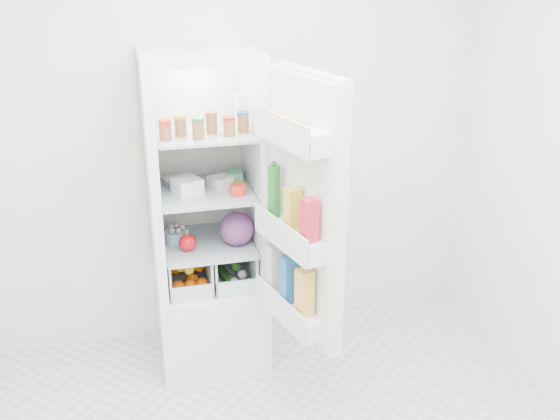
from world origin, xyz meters
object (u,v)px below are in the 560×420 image
object	(u,v)px
refrigerator	(207,250)
mushroom_bowl	(177,236)
fridge_door	(301,216)
red_cabbage	(237,228)

from	to	relation	value
refrigerator	mushroom_bowl	bearing A→B (deg)	-175.99
refrigerator	mushroom_bowl	size ratio (longest dim) A/B	12.93
refrigerator	fridge_door	size ratio (longest dim) A/B	1.38
red_cabbage	mushroom_bowl	xyz separation A→B (m)	(-0.32, 0.12, -0.06)
refrigerator	fridge_door	bearing A→B (deg)	-59.09
red_cabbage	fridge_door	distance (m)	0.60
mushroom_bowl	fridge_door	distance (m)	0.88
red_cabbage	fridge_door	size ratio (longest dim) A/B	0.14
mushroom_bowl	red_cabbage	bearing A→B (deg)	-20.84
fridge_door	red_cabbage	bearing A→B (deg)	9.56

